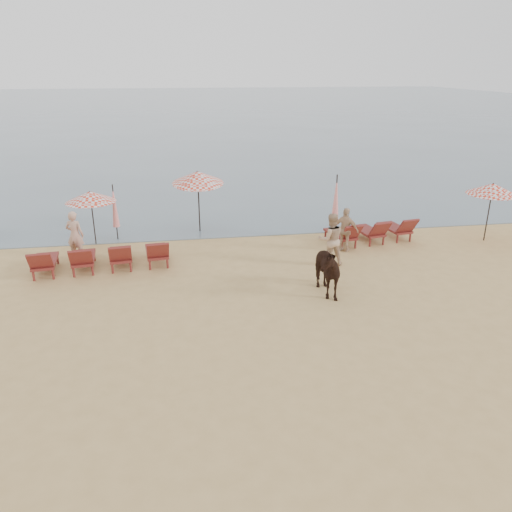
{
  "coord_description": "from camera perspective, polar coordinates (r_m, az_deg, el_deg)",
  "views": [
    {
      "loc": [
        -2.18,
        -8.8,
        6.46
      ],
      "look_at": [
        0.0,
        5.0,
        1.1
      ],
      "focal_mm": 35.0,
      "sensor_mm": 36.0,
      "label": 1
    }
  ],
  "objects": [
    {
      "name": "beachgoer_right_b",
      "position": [
        18.54,
        10.21,
        2.95
      ],
      "size": [
        1.01,
        0.91,
        1.65
      ],
      "primitive_type": "imported",
      "rotation": [
        0.0,
        0.0,
        2.48
      ],
      "color": "tan",
      "rests_on": "ground"
    },
    {
      "name": "umbrella_open_left_b",
      "position": [
        20.26,
        -6.67,
        8.92
      ],
      "size": [
        2.06,
        2.1,
        2.62
      ],
      "rotation": [
        0.0,
        0.0,
        -0.09
      ],
      "color": "black",
      "rests_on": "ground"
    },
    {
      "name": "umbrella_closed_left",
      "position": [
        20.1,
        -15.87,
        5.5
      ],
      "size": [
        0.27,
        0.27,
        2.22
      ],
      "rotation": [
        0.0,
        0.0,
        -0.35
      ],
      "color": "black",
      "rests_on": "ground"
    },
    {
      "name": "cow",
      "position": [
        14.96,
        7.64,
        -1.49
      ],
      "size": [
        1.03,
        1.94,
        1.58
      ],
      "primitive_type": "imported",
      "rotation": [
        0.0,
        0.0,
        0.1
      ],
      "color": "black",
      "rests_on": "ground"
    },
    {
      "name": "beachgoer_left",
      "position": [
        18.68,
        -19.98,
        2.28
      ],
      "size": [
        0.72,
        0.58,
        1.74
      ],
      "primitive_type": "imported",
      "rotation": [
        0.0,
        0.0,
        2.86
      ],
      "color": "tan",
      "rests_on": "ground"
    },
    {
      "name": "ground",
      "position": [
        11.13,
        4.15,
        -14.55
      ],
      "size": [
        120.0,
        120.0,
        0.0
      ],
      "primitive_type": "plane",
      "color": "tan",
      "rests_on": "ground"
    },
    {
      "name": "umbrella_open_right",
      "position": [
        21.1,
        25.41,
        6.94
      ],
      "size": [
        1.88,
        1.88,
        2.29
      ],
      "rotation": [
        0.0,
        0.0,
        -0.07
      ],
      "color": "black",
      "rests_on": "ground"
    },
    {
      "name": "beachgoer_right_a",
      "position": [
        17.16,
        8.53,
        1.9
      ],
      "size": [
        0.9,
        0.7,
        1.83
      ],
      "primitive_type": "imported",
      "rotation": [
        0.0,
        0.0,
        3.15
      ],
      "color": "tan",
      "rests_on": "ground"
    },
    {
      "name": "sea",
      "position": [
        89.06,
        -7.88,
        16.65
      ],
      "size": [
        160.0,
        140.0,
        0.06
      ],
      "primitive_type": "cube",
      "color": "#51606B",
      "rests_on": "ground"
    },
    {
      "name": "umbrella_closed_right",
      "position": [
        19.56,
        9.11,
        6.32
      ],
      "size": [
        0.31,
        0.31,
        2.59
      ],
      "rotation": [
        0.0,
        0.0,
        -0.37
      ],
      "color": "black",
      "rests_on": "ground"
    },
    {
      "name": "lounger_cluster_right",
      "position": [
        19.81,
        13.05,
        2.86
      ],
      "size": [
        3.39,
        2.34,
        0.69
      ],
      "rotation": [
        0.0,
        0.0,
        0.17
      ],
      "color": "maroon",
      "rests_on": "ground"
    },
    {
      "name": "umbrella_open_left_a",
      "position": [
        19.64,
        -18.4,
        6.45
      ],
      "size": [
        1.84,
        1.84,
        2.1
      ],
      "rotation": [
        0.0,
        0.0,
        0.41
      ],
      "color": "black",
      "rests_on": "ground"
    },
    {
      "name": "lounger_cluster_left",
      "position": [
        17.45,
        -17.2,
        -0.03
      ],
      "size": [
        4.53,
        2.29,
        0.69
      ],
      "rotation": [
        0.0,
        0.0,
        0.1
      ],
      "color": "maroon",
      "rests_on": "ground"
    }
  ]
}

